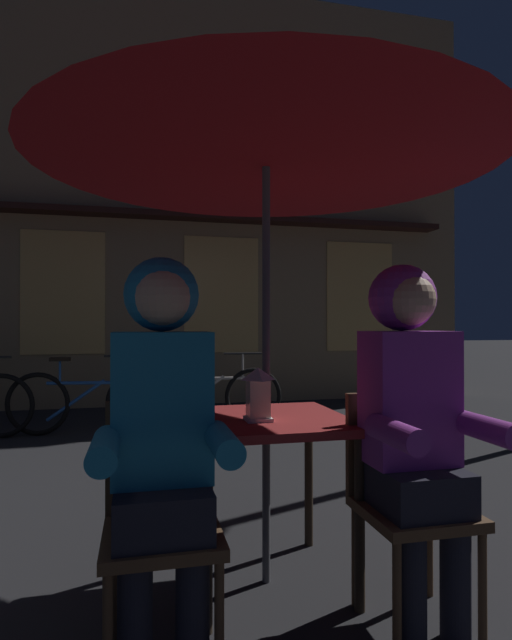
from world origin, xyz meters
name	(u,v)px	position (x,y,z in m)	size (l,w,h in m)	color
ground_plane	(266,581)	(0.00, 0.00, 0.00)	(60.00, 60.00, 0.00)	#232326
cafe_table	(266,439)	(0.00, 0.00, 0.64)	(0.72, 0.72, 0.74)	maroon
patio_umbrella	(266,126)	(0.00, 0.00, 2.06)	(2.10, 2.10, 2.31)	#4C4C51
lantern	(258,393)	(-0.06, -0.08, 0.86)	(0.11, 0.11, 0.23)	white
chair_left	(162,511)	(-0.48, -0.37, 0.49)	(0.40, 0.40, 0.87)	#513823
chair_right	(405,491)	(0.48, -0.37, 0.49)	(0.40, 0.40, 0.87)	#513823
person_left_hooded	(162,414)	(-0.48, -0.43, 0.85)	(0.45, 0.56, 1.40)	black
person_right_hooded	(412,404)	(0.48, -0.43, 0.85)	(0.45, 0.56, 1.40)	black
shopfront_building	(145,195)	(-0.47, 5.40, 3.09)	(10.00, 0.93, 6.20)	#937A56
bicycle_second	(87,402)	(-1.09, 3.33, 0.35)	(1.67, 0.29, 0.84)	black
bicycle_third	(209,396)	(0.21, 3.46, 0.35)	(1.68, 0.17, 0.84)	black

